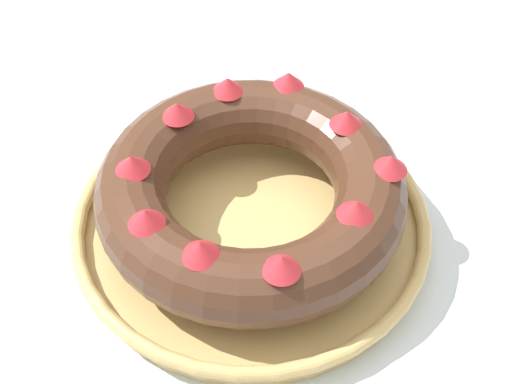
{
  "coord_description": "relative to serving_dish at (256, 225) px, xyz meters",
  "views": [
    {
      "loc": [
        -0.39,
        -0.18,
        1.24
      ],
      "look_at": [
        -0.03,
        -0.0,
        0.8
      ],
      "focal_mm": 50.0,
      "sensor_mm": 36.0,
      "label": 1
    }
  ],
  "objects": [
    {
      "name": "dining_table",
      "position": [
        0.03,
        0.0,
        -0.09
      ],
      "size": [
        1.47,
        1.24,
        0.75
      ],
      "color": "silver",
      "rests_on": "ground_plane"
    },
    {
      "name": "serving_dish",
      "position": [
        0.0,
        0.0,
        0.0
      ],
      "size": [
        0.31,
        0.31,
        0.03
      ],
      "color": "tan",
      "rests_on": "dining_table"
    },
    {
      "name": "bundt_cake",
      "position": [
        0.0,
        0.0,
        0.04
      ],
      "size": [
        0.26,
        0.26,
        0.07
      ],
      "color": "#4C2D1E",
      "rests_on": "serving_dish"
    }
  ]
}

